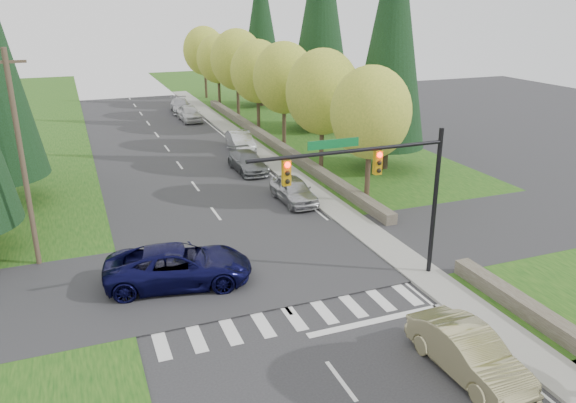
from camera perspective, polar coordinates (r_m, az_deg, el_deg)
ground at (r=20.24m, az=4.08°, el=-16.10°), size 120.00×120.00×0.00m
grass_east at (r=41.89m, az=8.55°, el=3.20°), size 14.00×110.00×0.06m
cross_street at (r=26.63m, az=-3.30°, el=-6.65°), size 120.00×8.00×0.10m
sidewalk_east at (r=41.08m, az=-0.27°, el=3.15°), size 1.80×80.00×0.13m
curb_east at (r=40.79m, az=-1.38°, el=3.02°), size 0.20×80.00×0.13m
stone_wall_north at (r=48.82m, az=-1.79°, el=6.19°), size 0.70×40.00×0.70m
traffic_signal at (r=23.48m, az=9.37°, el=2.53°), size 8.70×0.37×6.80m
utility_pole at (r=27.64m, az=-25.40°, el=3.83°), size 1.60×0.24×10.00m
decid_tree_0 at (r=33.68m, az=8.40°, el=8.91°), size 4.80×4.80×8.37m
decid_tree_1 at (r=39.82m, az=3.53°, el=11.04°), size 5.20×5.20×8.80m
decid_tree_2 at (r=46.12m, az=-0.41°, el=12.44°), size 5.00×5.00×8.82m
decid_tree_3 at (r=52.73m, az=-3.10°, el=13.06°), size 5.00×5.00×8.55m
decid_tree_4 at (r=59.36m, az=-5.21°, el=14.15°), size 5.40×5.40×9.18m
decid_tree_5 at (r=66.08m, az=-7.14°, el=14.19°), size 4.80×4.80×8.30m
decid_tree_6 at (r=72.85m, az=-8.51°, el=14.90°), size 5.20×5.20×8.86m
conifer_e_a at (r=40.75m, az=10.55°, el=16.61°), size 5.44×5.44×17.80m
conifer_e_b at (r=53.56m, az=3.38°, el=18.66°), size 6.12×6.12×19.80m
conifer_e_c at (r=66.27m, az=-2.75°, el=17.59°), size 5.10×5.10×16.80m
sedan_champagne at (r=20.23m, az=17.86°, el=-14.38°), size 1.90×4.94×1.61m
suv_navy at (r=25.16m, az=-11.03°, el=-6.43°), size 6.79×4.05×1.77m
parked_car_a at (r=34.63m, az=0.57°, el=1.17°), size 1.92×4.59×1.55m
parked_car_b at (r=41.12m, az=-4.12°, el=4.05°), size 2.11×4.95×1.42m
parked_car_c at (r=46.89m, az=-4.86°, el=6.11°), size 2.02×4.92×1.58m
parked_car_d at (r=59.46m, az=-9.99°, el=8.83°), size 2.00×4.80×1.62m
parked_car_e at (r=64.43m, az=-10.86°, el=9.54°), size 2.51×5.23×1.47m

